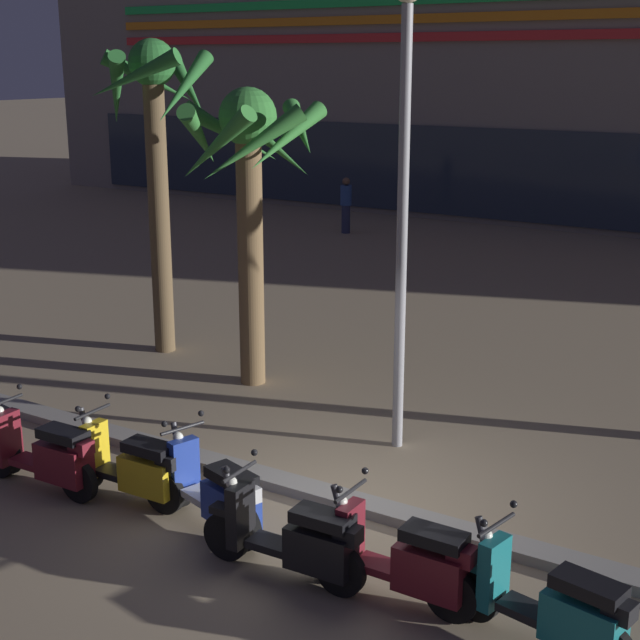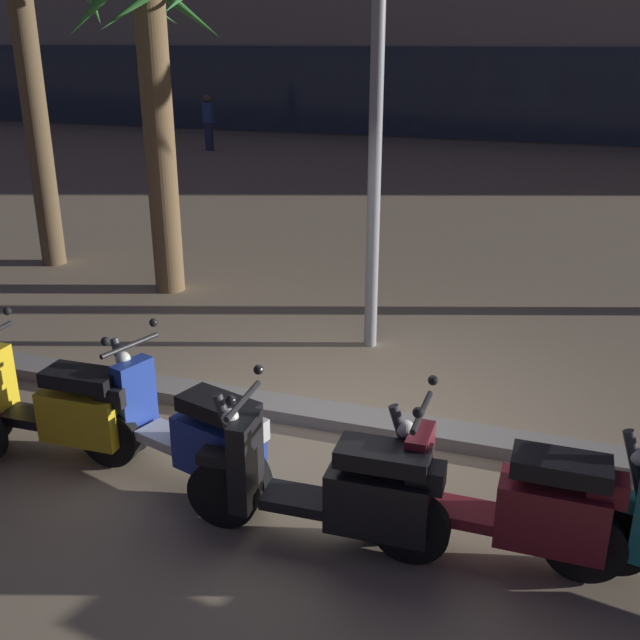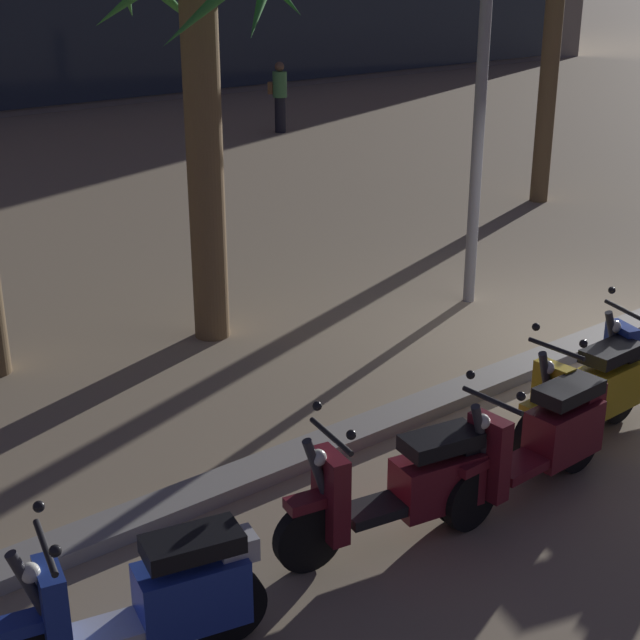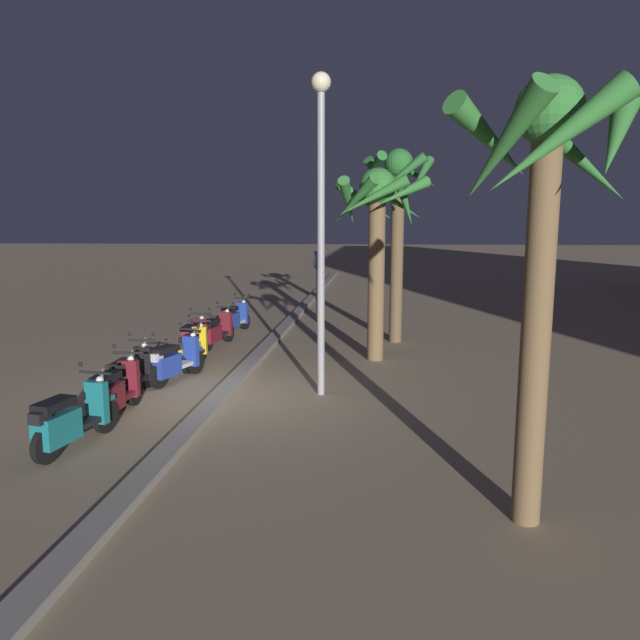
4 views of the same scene
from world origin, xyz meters
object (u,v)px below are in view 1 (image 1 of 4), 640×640
at_px(pedestrian_strolling_near_curb, 346,204).
at_px(scooter_maroon_mid_centre, 405,561).
at_px(scooter_yellow_tail_end, 132,468).
at_px(scooter_blue_mid_front, 216,494).
at_px(scooter_teal_far_back, 554,608).
at_px(palm_tree_by_mall_entrance, 250,167).
at_px(scooter_maroon_lead_nearest, 46,456).
at_px(palm_tree_mid_walkway, 155,126).
at_px(street_lamp, 404,167).
at_px(scooter_black_mid_rear, 294,539).

bearing_deg(pedestrian_strolling_near_curb, scooter_maroon_mid_centre, -57.85).
xyz_separation_m(scooter_yellow_tail_end, scooter_blue_mid_front, (1.24, -0.02, 0.00)).
distance_m(scooter_maroon_mid_centre, scooter_teal_far_back, 1.43).
distance_m(scooter_teal_far_back, palm_tree_by_mall_entrance, 8.28).
xyz_separation_m(scooter_blue_mid_front, scooter_maroon_mid_centre, (2.39, -0.18, 0.01)).
xyz_separation_m(scooter_maroon_lead_nearest, palm_tree_mid_walkway, (-2.58, 5.05, 3.47)).
height_order(scooter_maroon_lead_nearest, street_lamp, street_lamp).
bearing_deg(pedestrian_strolling_near_curb, scooter_black_mid_rear, -60.94).
height_order(palm_tree_mid_walkway, pedestrian_strolling_near_curb, palm_tree_mid_walkway).
bearing_deg(pedestrian_strolling_near_curb, street_lamp, -56.99).
height_order(scooter_black_mid_rear, scooter_maroon_mid_centre, same).
xyz_separation_m(scooter_maroon_lead_nearest, pedestrian_strolling_near_curb, (-5.85, 16.90, 0.41)).
relative_size(scooter_black_mid_rear, street_lamp, 0.31).
bearing_deg(scooter_teal_far_back, palm_tree_by_mall_entrance, 145.41).
bearing_deg(scooter_blue_mid_front, palm_tree_mid_walkway, 135.84).
xyz_separation_m(scooter_maroon_lead_nearest, scooter_blue_mid_front, (2.31, 0.30, -0.01)).
height_order(palm_tree_by_mall_entrance, pedestrian_strolling_near_curb, palm_tree_by_mall_entrance).
relative_size(scooter_maroon_lead_nearest, scooter_teal_far_back, 1.04).
height_order(scooter_maroon_mid_centre, palm_tree_mid_walkway, palm_tree_mid_walkway).
height_order(scooter_teal_far_back, street_lamp, street_lamp).
relative_size(scooter_maroon_lead_nearest, pedestrian_strolling_near_curb, 1.12).
distance_m(palm_tree_by_mall_entrance, palm_tree_mid_walkway, 2.46).
distance_m(scooter_black_mid_rear, street_lamp, 4.85).
bearing_deg(scooter_teal_far_back, pedestrian_strolling_near_curb, 125.49).
bearing_deg(scooter_maroon_mid_centre, palm_tree_mid_walkway, 145.89).
height_order(scooter_black_mid_rear, palm_tree_by_mall_entrance, palm_tree_by_mall_entrance).
relative_size(scooter_blue_mid_front, scooter_black_mid_rear, 0.95).
distance_m(scooter_blue_mid_front, palm_tree_mid_walkway, 7.65).
bearing_deg(street_lamp, pedestrian_strolling_near_curb, 123.01).
bearing_deg(scooter_blue_mid_front, pedestrian_strolling_near_curb, 116.17).
bearing_deg(street_lamp, scooter_maroon_mid_centre, -61.51).
height_order(scooter_maroon_lead_nearest, scooter_teal_far_back, same).
xyz_separation_m(scooter_blue_mid_front, street_lamp, (0.58, 3.15, 3.25)).
height_order(scooter_yellow_tail_end, street_lamp, street_lamp).
height_order(palm_tree_mid_walkway, street_lamp, street_lamp).
relative_size(scooter_maroon_lead_nearest, scooter_blue_mid_front, 1.06).
relative_size(scooter_blue_mid_front, pedestrian_strolling_near_curb, 1.06).
bearing_deg(palm_tree_by_mall_entrance, scooter_maroon_mid_centre, -41.58).
height_order(palm_tree_by_mall_entrance, street_lamp, street_lamp).
xyz_separation_m(scooter_black_mid_rear, palm_tree_mid_walkway, (-6.16, 5.12, 3.48)).
distance_m(scooter_teal_far_back, street_lamp, 5.67).
height_order(palm_tree_by_mall_entrance, palm_tree_mid_walkway, palm_tree_mid_walkway).
distance_m(scooter_maroon_lead_nearest, scooter_black_mid_rear, 3.58).
distance_m(scooter_blue_mid_front, scooter_maroon_mid_centre, 2.40).
bearing_deg(scooter_black_mid_rear, palm_tree_by_mall_entrance, 129.89).
bearing_deg(palm_tree_mid_walkway, scooter_maroon_lead_nearest, -62.92).
height_order(scooter_yellow_tail_end, pedestrian_strolling_near_curb, pedestrian_strolling_near_curb).
xyz_separation_m(palm_tree_by_mall_entrance, street_lamp, (3.12, -1.04, 0.27)).
bearing_deg(palm_tree_by_mall_entrance, scooter_yellow_tail_end, -72.71).
bearing_deg(pedestrian_strolling_near_curb, palm_tree_mid_walkway, -74.58).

